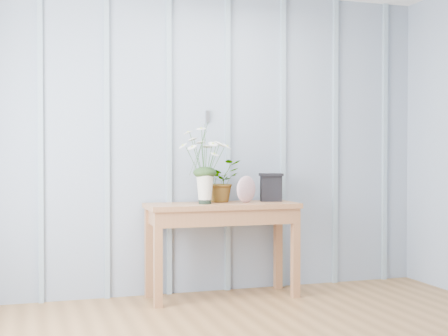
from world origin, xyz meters
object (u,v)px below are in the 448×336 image
object	(u,v)px
carved_box	(271,187)
sideboard	(222,218)
daisy_vase	(205,153)
felt_disc_vessel	(246,189)

from	to	relation	value
carved_box	sideboard	bearing A→B (deg)	-172.46
daisy_vase	carved_box	size ratio (longest dim) A/B	2.72
felt_disc_vessel	daisy_vase	bearing A→B (deg)	153.87
sideboard	carved_box	world-z (taller)	carved_box
felt_disc_vessel	carved_box	xyz separation A→B (m)	(0.24, 0.08, 0.01)
carved_box	daisy_vase	bearing A→B (deg)	-171.26
sideboard	daisy_vase	world-z (taller)	daisy_vase
felt_disc_vessel	carved_box	distance (m)	0.26
sideboard	carved_box	size ratio (longest dim) A/B	5.20
felt_disc_vessel	carved_box	world-z (taller)	carved_box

